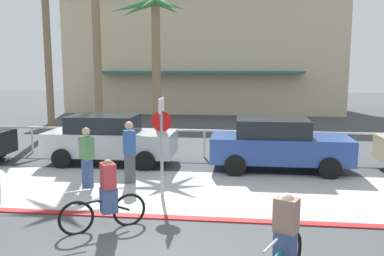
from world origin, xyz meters
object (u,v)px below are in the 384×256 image
object	(u,v)px
palm_tree_0	(46,27)
car_silver_1	(110,139)
pedestrian_1	(87,160)
cyclist_black_1	(106,196)
palm_tree_2	(154,34)
pedestrian_0	(130,155)
car_blue_2	(278,144)
stop_sign_bike_lane	(162,133)
cyclist_teal_0	(284,244)

from	to	relation	value
palm_tree_0	car_silver_1	xyz separation A→B (m)	(5.19, -6.28, -4.42)
pedestrian_1	cyclist_black_1	bearing A→B (deg)	-61.85
palm_tree_2	pedestrian_1	xyz separation A→B (m)	(-0.59, -6.31, -3.90)
pedestrian_0	car_blue_2	bearing A→B (deg)	24.85
palm_tree_2	stop_sign_bike_lane	bearing A→B (deg)	-76.68
pedestrian_0	car_silver_1	bearing A→B (deg)	120.36
stop_sign_bike_lane	car_blue_2	distance (m)	4.60
palm_tree_0	cyclist_teal_0	bearing A→B (deg)	-53.06
palm_tree_0	pedestrian_1	world-z (taller)	palm_tree_0
stop_sign_bike_lane	palm_tree_0	size ratio (longest dim) A/B	0.35
car_blue_2	car_silver_1	bearing A→B (deg)	176.94
palm_tree_0	car_silver_1	size ratio (longest dim) A/B	1.65
palm_tree_2	cyclist_teal_0	bearing A→B (deg)	-68.58
stop_sign_bike_lane	pedestrian_1	xyz separation A→B (m)	(-2.23, 0.65, -0.89)
palm_tree_2	pedestrian_0	xyz separation A→B (m)	(0.47, -5.75, -3.85)
palm_tree_2	car_silver_1	distance (m)	5.21
palm_tree_0	car_silver_1	distance (m)	9.27
car_silver_1	cyclist_teal_0	size ratio (longest dim) A/B	2.63
car_blue_2	cyclist_teal_0	size ratio (longest dim) A/B	2.63
stop_sign_bike_lane	car_blue_2	size ratio (longest dim) A/B	0.58
cyclist_black_1	pedestrian_1	xyz separation A→B (m)	(-1.49, 2.78, 0.09)
stop_sign_bike_lane	palm_tree_2	size ratio (longest dim) A/B	0.41
stop_sign_bike_lane	palm_tree_0	bearing A→B (deg)	128.25
cyclist_black_1	pedestrian_0	xyz separation A→B (m)	(-0.43, 3.34, 0.15)
stop_sign_bike_lane	palm_tree_2	distance (m)	7.76
stop_sign_bike_lane	car_silver_1	distance (m)	4.42
stop_sign_bike_lane	pedestrian_0	size ratio (longest dim) A/B	1.42
cyclist_black_1	pedestrian_0	bearing A→B (deg)	97.35
car_blue_2	pedestrian_0	bearing A→B (deg)	-155.15
cyclist_teal_0	car_silver_1	bearing A→B (deg)	124.59
stop_sign_bike_lane	car_silver_1	world-z (taller)	stop_sign_bike_lane
car_silver_1	cyclist_black_1	size ratio (longest dim) A/B	2.82
cyclist_teal_0	cyclist_black_1	xyz separation A→B (m)	(-3.40, 1.86, 0.00)
car_blue_2	cyclist_teal_0	world-z (taller)	car_blue_2
palm_tree_2	cyclist_teal_0	size ratio (longest dim) A/B	3.70
palm_tree_0	cyclist_black_1	world-z (taller)	palm_tree_0
stop_sign_bike_lane	palm_tree_0	xyz separation A→B (m)	(-7.73, 9.80, 3.61)
palm_tree_2	cyclist_black_1	xyz separation A→B (m)	(0.90, -9.09, -3.99)
cyclist_teal_0	pedestrian_1	distance (m)	6.74
car_blue_2	cyclist_black_1	world-z (taller)	car_blue_2
palm_tree_0	pedestrian_0	distance (m)	11.69
cyclist_black_1	palm_tree_0	bearing A→B (deg)	120.32
pedestrian_0	pedestrian_1	size ratio (longest dim) A/B	1.06
pedestrian_0	pedestrian_1	xyz separation A→B (m)	(-1.06, -0.55, -0.06)
stop_sign_bike_lane	palm_tree_2	bearing A→B (deg)	103.32
car_silver_1	cyclist_black_1	xyz separation A→B (m)	(1.79, -5.66, -0.18)
palm_tree_0	palm_tree_2	xyz separation A→B (m)	(6.08, -2.85, -0.60)
car_blue_2	pedestrian_0	world-z (taller)	pedestrian_0
car_silver_1	pedestrian_1	world-z (taller)	pedestrian_1
stop_sign_bike_lane	cyclist_teal_0	world-z (taller)	stop_sign_bike_lane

